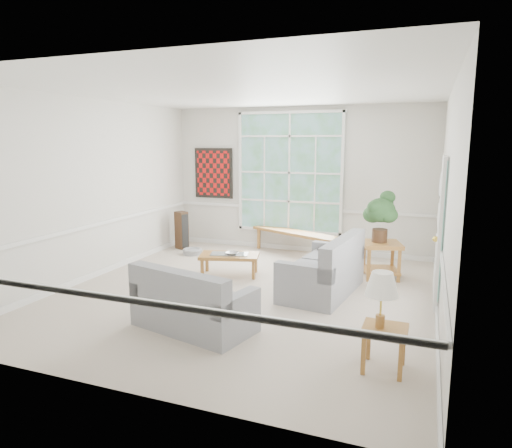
% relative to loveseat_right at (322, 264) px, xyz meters
% --- Properties ---
extents(floor, '(5.50, 6.00, 0.01)m').
position_rel_loveseat_right_xyz_m(floor, '(-1.09, -0.44, -0.45)').
color(floor, '#B6A797').
rests_on(floor, ground).
extents(ceiling, '(5.50, 6.00, 0.02)m').
position_rel_loveseat_right_xyz_m(ceiling, '(-1.09, -0.44, 2.55)').
color(ceiling, white).
rests_on(ceiling, ground).
extents(wall_back, '(5.50, 0.02, 3.00)m').
position_rel_loveseat_right_xyz_m(wall_back, '(-1.09, 2.56, 1.05)').
color(wall_back, silver).
rests_on(wall_back, ground).
extents(wall_front, '(5.50, 0.02, 3.00)m').
position_rel_loveseat_right_xyz_m(wall_front, '(-1.09, -3.44, 1.05)').
color(wall_front, silver).
rests_on(wall_front, ground).
extents(wall_left, '(0.02, 6.00, 3.00)m').
position_rel_loveseat_right_xyz_m(wall_left, '(-3.84, -0.44, 1.05)').
color(wall_left, silver).
rests_on(wall_left, ground).
extents(wall_right, '(0.02, 6.00, 3.00)m').
position_rel_loveseat_right_xyz_m(wall_right, '(1.66, -0.44, 1.05)').
color(wall_right, silver).
rests_on(wall_right, ground).
extents(window_back, '(2.30, 0.08, 2.40)m').
position_rel_loveseat_right_xyz_m(window_back, '(-1.29, 2.52, 1.20)').
color(window_back, white).
rests_on(window_back, wall_back).
extents(entry_door, '(0.08, 0.90, 2.10)m').
position_rel_loveseat_right_xyz_m(entry_door, '(1.62, 0.16, 0.60)').
color(entry_door, white).
rests_on(entry_door, floor).
extents(door_sidelight, '(0.08, 0.26, 1.90)m').
position_rel_loveseat_right_xyz_m(door_sidelight, '(1.62, -0.47, 0.70)').
color(door_sidelight, white).
rests_on(door_sidelight, wall_right).
extents(wall_art, '(0.90, 0.06, 1.10)m').
position_rel_loveseat_right_xyz_m(wall_art, '(-3.04, 2.51, 1.15)').
color(wall_art, maroon).
rests_on(wall_art, wall_back).
extents(wall_frame_near, '(0.04, 0.26, 0.32)m').
position_rel_loveseat_right_xyz_m(wall_frame_near, '(1.62, 1.31, 1.10)').
color(wall_frame_near, black).
rests_on(wall_frame_near, wall_right).
extents(wall_frame_far, '(0.04, 0.26, 0.32)m').
position_rel_loveseat_right_xyz_m(wall_frame_far, '(1.62, 1.71, 1.10)').
color(wall_frame_far, black).
rests_on(wall_frame_far, wall_right).
extents(loveseat_right, '(1.05, 1.75, 0.89)m').
position_rel_loveseat_right_xyz_m(loveseat_right, '(0.00, 0.00, 0.00)').
color(loveseat_right, gray).
rests_on(loveseat_right, floor).
extents(loveseat_front, '(1.62, 1.09, 0.80)m').
position_rel_loveseat_right_xyz_m(loveseat_front, '(-1.18, -1.89, -0.05)').
color(loveseat_front, gray).
rests_on(loveseat_front, floor).
extents(coffee_table, '(1.11, 0.80, 0.37)m').
position_rel_loveseat_right_xyz_m(coffee_table, '(-1.70, 0.35, -0.26)').
color(coffee_table, '#98642C').
rests_on(coffee_table, floor).
extents(pewter_bowl, '(0.27, 0.27, 0.07)m').
position_rel_loveseat_right_xyz_m(pewter_bowl, '(-1.63, 0.31, -0.04)').
color(pewter_bowl, gray).
rests_on(pewter_bowl, coffee_table).
extents(window_bench, '(2.03, 1.21, 0.48)m').
position_rel_loveseat_right_xyz_m(window_bench, '(-1.04, 2.17, -0.21)').
color(window_bench, '#98642C').
rests_on(window_bench, floor).
extents(end_table, '(0.77, 0.77, 0.62)m').
position_rel_loveseat_right_xyz_m(end_table, '(0.76, 1.13, -0.14)').
color(end_table, '#98642C').
rests_on(end_table, floor).
extents(houseplant, '(0.67, 0.67, 0.88)m').
position_rel_loveseat_right_xyz_m(houseplant, '(0.72, 1.15, 0.61)').
color(houseplant, '#264C25').
rests_on(houseplant, end_table).
extents(side_table, '(0.45, 0.45, 0.45)m').
position_rel_loveseat_right_xyz_m(side_table, '(1.12, -2.15, -0.22)').
color(side_table, '#98642C').
rests_on(side_table, floor).
extents(table_lamp, '(0.36, 0.36, 0.57)m').
position_rel_loveseat_right_xyz_m(table_lamp, '(1.07, -2.16, 0.29)').
color(table_lamp, silver).
rests_on(table_lamp, side_table).
extents(pet_bed, '(0.40, 0.40, 0.12)m').
position_rel_loveseat_right_xyz_m(pet_bed, '(-3.04, 1.45, -0.39)').
color(pet_bed, gray).
rests_on(pet_bed, floor).
extents(floor_speaker, '(0.31, 0.28, 0.81)m').
position_rel_loveseat_right_xyz_m(floor_speaker, '(-3.49, 1.82, -0.04)').
color(floor_speaker, '#3A2414').
rests_on(floor_speaker, floor).
extents(cat, '(0.46, 0.40, 0.18)m').
position_rel_loveseat_right_xyz_m(cat, '(-0.02, 0.59, 0.10)').
color(cat, black).
rests_on(cat, loveseat_right).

